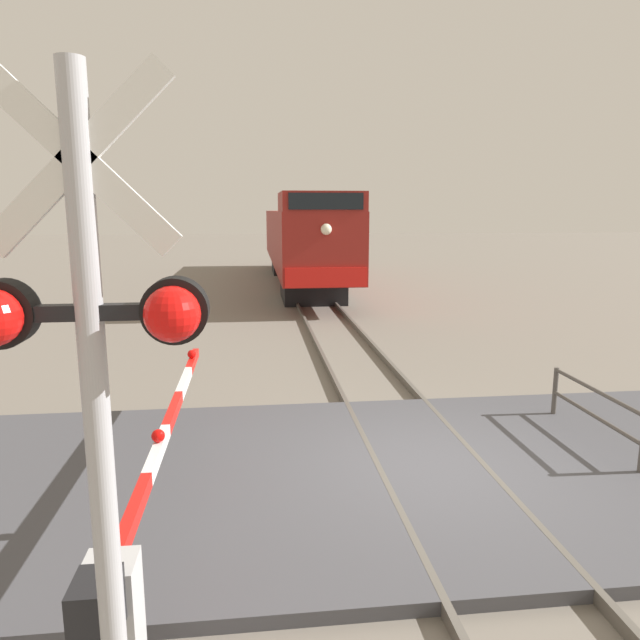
# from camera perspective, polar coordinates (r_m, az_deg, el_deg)

# --- Properties ---
(ground_plane) EXTENTS (160.00, 160.00, 0.00)m
(ground_plane) POSITION_cam_1_polar(r_m,az_deg,el_deg) (8.25, 10.89, -14.79)
(ground_plane) COLOR slate
(rail_track_left) EXTENTS (0.08, 80.00, 0.15)m
(rail_track_left) POSITION_cam_1_polar(r_m,az_deg,el_deg) (8.04, 5.86, -14.75)
(rail_track_left) COLOR #59544C
(rail_track_left) RESTS_ON ground_plane
(rail_track_right) EXTENTS (0.08, 80.00, 0.15)m
(rail_track_right) POSITION_cam_1_polar(r_m,az_deg,el_deg) (8.45, 15.69, -13.80)
(rail_track_right) COLOR #59544C
(rail_track_right) RESTS_ON ground_plane
(road_surface) EXTENTS (36.00, 5.41, 0.15)m
(road_surface) POSITION_cam_1_polar(r_m,az_deg,el_deg) (8.22, 10.90, -14.32)
(road_surface) COLOR #47474C
(road_surface) RESTS_ON ground_plane
(locomotive) EXTENTS (2.79, 19.07, 4.13)m
(locomotive) POSITION_cam_1_polar(r_m,az_deg,el_deg) (27.61, -1.83, 7.90)
(locomotive) COLOR black
(locomotive) RESTS_ON ground_plane
(crossing_signal) EXTENTS (1.18, 0.33, 4.26)m
(crossing_signal) POSITION_cam_1_polar(r_m,az_deg,el_deg) (3.17, -21.45, -5.93)
(crossing_signal) COLOR #ADADB2
(crossing_signal) RESTS_ON ground_plane
(crossing_gate) EXTENTS (0.36, 6.85, 1.29)m
(crossing_gate) POSITION_cam_1_polar(r_m,az_deg,el_deg) (5.53, -17.34, -19.17)
(crossing_gate) COLOR silver
(crossing_gate) RESTS_ON ground_plane
(guard_railing) EXTENTS (0.08, 2.32, 0.95)m
(guard_railing) POSITION_cam_1_polar(r_m,az_deg,el_deg) (9.61, 25.41, -7.99)
(guard_railing) COLOR #4C4742
(guard_railing) RESTS_ON ground_plane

